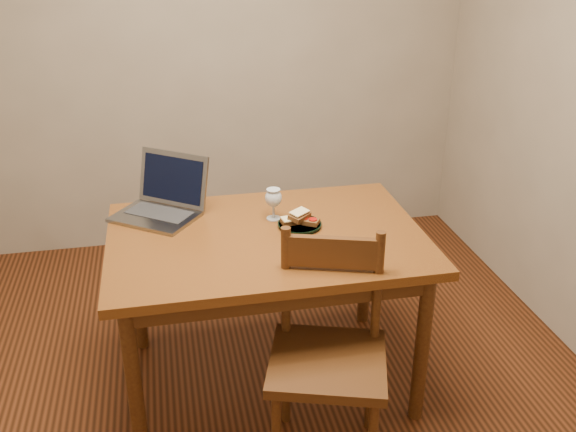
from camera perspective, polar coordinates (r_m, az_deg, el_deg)
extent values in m
cube|color=black|center=(3.00, -3.46, -15.44)|extent=(3.20, 3.20, 0.02)
cube|color=gray|center=(3.94, -7.52, 15.53)|extent=(3.20, 0.02, 2.60)
cube|color=gray|center=(0.95, 9.37, -16.65)|extent=(3.20, 0.02, 2.60)
cube|color=#53230D|center=(2.67, -1.92, -2.04)|extent=(1.30, 0.90, 0.04)
cylinder|color=#381A0B|center=(2.53, -13.51, -14.41)|extent=(0.06, 0.06, 0.70)
cylinder|color=#381A0B|center=(2.70, 11.82, -11.41)|extent=(0.06, 0.06, 0.70)
cylinder|color=#381A0B|center=(3.15, -13.34, -5.95)|extent=(0.06, 0.06, 0.70)
cylinder|color=#381A0B|center=(3.28, 6.92, -4.01)|extent=(0.06, 0.06, 0.70)
cube|color=#381A0B|center=(2.44, 3.54, -12.87)|extent=(0.53, 0.52, 0.04)
cube|color=#381A0B|center=(2.37, 3.97, -3.23)|extent=(0.34, 0.13, 0.12)
cylinder|color=black|center=(2.72, 1.04, -0.80)|extent=(0.19, 0.19, 0.02)
cube|color=slate|center=(2.85, -11.74, -0.09)|extent=(0.42, 0.40, 0.02)
cube|color=slate|center=(2.92, -10.16, 3.31)|extent=(0.32, 0.26, 0.24)
cube|color=black|center=(2.92, -10.16, 3.31)|extent=(0.28, 0.22, 0.19)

